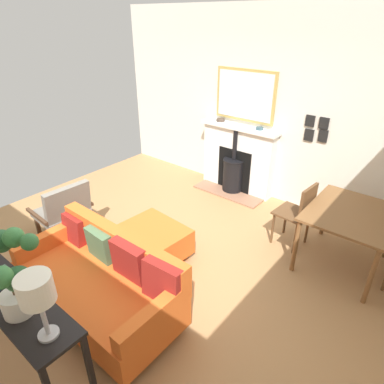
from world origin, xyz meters
TOP-DOWN VIEW (x-y plane):
  - ground_plane at (0.00, 0.00)m, footprint 4.89×5.42m
  - wall_left at (-2.45, 0.00)m, footprint 0.12×5.42m
  - fireplace at (-2.25, -0.20)m, footprint 0.55×1.35m
  - mirror_over_mantel at (-2.36, -0.20)m, footprint 0.04×1.03m
  - mantel_bowl_near at (-2.27, -0.57)m, footprint 0.14×0.14m
  - mantel_bowl_far at (-2.27, 0.16)m, footprint 0.12×0.12m
  - sofa at (0.85, 0.21)m, footprint 0.84×1.75m
  - ottoman at (-0.07, 0.02)m, footprint 0.68×0.83m
  - armchair_accent at (0.38, -1.18)m, footprint 0.71×0.63m
  - console_table at (1.63, 0.21)m, footprint 0.36×1.46m
  - table_lamp_far_end at (1.63, 0.75)m, footprint 0.22×0.22m
  - potted_plant at (1.67, 0.40)m, footprint 0.43×0.50m
  - dining_table at (-1.38, 1.86)m, footprint 1.06×0.90m
  - dining_chair_near_fireplace at (-1.38, 1.27)m, footprint 0.43×0.43m
  - photo_gallery_row at (-2.37, 0.98)m, footprint 0.02×0.34m

SIDE VIEW (x-z plane):
  - ground_plane at x=0.00m, z-range -0.01..0.00m
  - ottoman at x=-0.07m, z-range 0.04..0.46m
  - sofa at x=0.85m, z-range -0.05..0.75m
  - armchair_accent at x=0.38m, z-range 0.03..0.85m
  - fireplace at x=-2.25m, z-range -0.06..1.07m
  - dining_chair_near_fireplace at x=-1.38m, z-range 0.09..0.97m
  - dining_table at x=-1.38m, z-range 0.28..1.01m
  - console_table at x=1.63m, z-range 0.28..1.04m
  - potted_plant at x=1.67m, z-range 0.83..1.48m
  - table_lamp_far_end at x=1.63m, z-range 0.90..1.41m
  - mantel_bowl_far at x=-2.27m, z-range 1.14..1.17m
  - mantel_bowl_near at x=-2.27m, z-range 1.14..1.18m
  - photo_gallery_row at x=-2.37m, z-range 1.09..1.46m
  - wall_left at x=-2.45m, z-range 0.00..2.86m
  - mirror_over_mantel at x=-2.36m, z-range 1.19..1.98m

